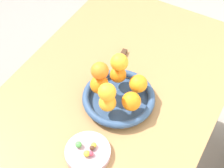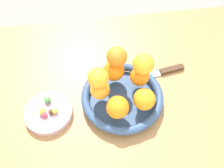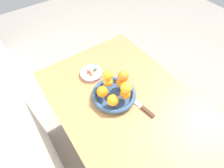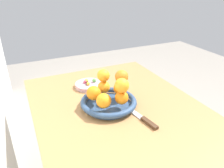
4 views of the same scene
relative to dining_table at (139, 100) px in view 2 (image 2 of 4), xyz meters
The scene contains 18 objects.
ground_plane 0.65m from the dining_table, ahead, with size 6.00×6.00×0.00m, color gray.
dining_table is the anchor object (origin of this frame).
fruit_bowl 0.14m from the dining_table, 28.74° to the left, with size 0.26×0.26×0.04m.
candy_dish 0.33m from the dining_table, 10.66° to the left, with size 0.15×0.15×0.02m, color #B28C99.
orange_0 0.19m from the dining_table, 77.06° to the left, with size 0.07×0.07×0.07m, color orange.
orange_1 0.16m from the dining_table, 17.84° to the left, with size 0.06×0.06×0.06m, color orange.
orange_2 0.19m from the dining_table, 16.65° to the right, with size 0.07×0.07×0.07m, color orange.
orange_3 0.22m from the dining_table, 13.96° to the left, with size 0.06×0.06×0.06m, color orange.
orange_4 0.22m from the dining_table, 45.62° to the left, with size 0.07×0.07×0.07m, color orange.
orange_5 0.27m from the dining_table, 13.82° to the left, with size 0.06×0.06×0.06m, color orange.
orange_6 0.24m from the dining_table, 18.52° to the right, with size 0.06×0.06×0.06m, color orange.
orange_7 0.22m from the dining_table, 30.18° to the left, with size 0.06×0.06×0.06m, color orange.
candy_ball_0 0.35m from the dining_table, 11.28° to the left, with size 0.02×0.02×0.02m, color gold.
candy_ball_1 0.35m from the dining_table, 13.47° to the left, with size 0.02×0.02×0.02m, color #C6384C.
candy_ball_2 0.33m from the dining_table, ahead, with size 0.02×0.02×0.02m, color #4C9947.
candy_ball_3 0.32m from the dining_table, 13.21° to the left, with size 0.02×0.02×0.02m, color gold.
candy_ball_4 0.33m from the dining_table, 12.92° to the left, with size 0.02×0.02×0.02m, color #472819.
knife 0.12m from the dining_table, 143.47° to the right, with size 0.26×0.06×0.01m.
Camera 2 is at (0.16, 0.39, 1.36)m, focal length 35.00 mm.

